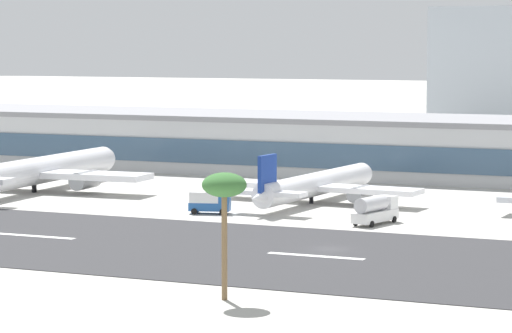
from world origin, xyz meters
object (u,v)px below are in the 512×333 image
at_px(airliner_blue_tail_gate_0, 35,172).
at_px(service_fuel_truck_1, 375,210).
at_px(terminal_building, 393,146).
at_px(service_box_truck_0, 210,202).
at_px(palm_tree_2, 224,189).
at_px(airliner_navy_tail_gate_1, 312,186).

relative_size(airliner_blue_tail_gate_0, service_fuel_truck_1, 5.87).
bearing_deg(terminal_building, service_box_truck_0, -97.07).
xyz_separation_m(terminal_building, palm_tree_2, (21.07, -120.25, 5.28)).
xyz_separation_m(terminal_building, airliner_blue_tail_gate_0, (-46.65, -50.77, -2.11)).
xyz_separation_m(airliner_navy_tail_gate_1, palm_tree_2, (19.66, -74.15, 8.05)).
height_order(terminal_building, palm_tree_2, palm_tree_2).
relative_size(terminal_building, service_box_truck_0, 34.39).
bearing_deg(airliner_blue_tail_gate_0, palm_tree_2, -138.71).
distance_m(airliner_blue_tail_gate_0, service_box_truck_0, 40.85).
xyz_separation_m(service_box_truck_0, service_fuel_truck_1, (25.73, -0.74, 0.24)).
bearing_deg(service_fuel_truck_1, palm_tree_2, -163.60).
height_order(terminal_building, service_fuel_truck_1, terminal_building).
height_order(terminal_building, service_box_truck_0, terminal_building).
height_order(terminal_building, airliner_blue_tail_gate_0, terminal_building).
xyz_separation_m(airliner_blue_tail_gate_0, service_box_truck_0, (38.77, -12.77, -1.68)).
height_order(airliner_blue_tail_gate_0, airliner_navy_tail_gate_1, airliner_blue_tail_gate_0).
relative_size(airliner_navy_tail_gate_1, service_fuel_truck_1, 4.76).
distance_m(terminal_building, service_box_truck_0, 64.14).
bearing_deg(airliner_navy_tail_gate_1, palm_tree_2, -161.41).
height_order(airliner_navy_tail_gate_1, service_box_truck_0, airliner_navy_tail_gate_1).
bearing_deg(airliner_blue_tail_gate_0, service_box_truck_0, -111.20).
bearing_deg(terminal_building, service_fuel_truck_1, -74.48).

